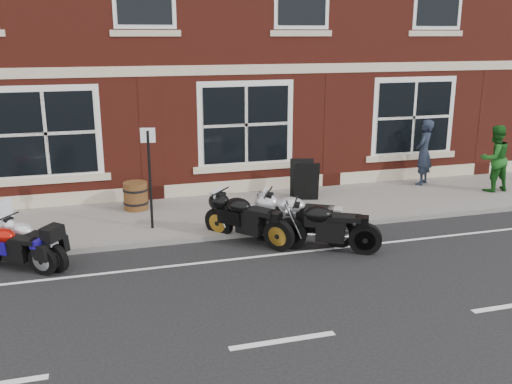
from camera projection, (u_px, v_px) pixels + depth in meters
ground at (233, 264)px, 11.00m from camera, size 80.00×80.00×0.00m
sidewalk at (203, 215)px, 13.76m from camera, size 30.00×3.00×0.12m
kerb at (217, 236)px, 12.30m from camera, size 30.00×0.16×0.12m
moto_touring_silver at (31, 240)px, 10.84m from camera, size 1.36×1.45×1.23m
moto_sport_red at (13, 246)px, 10.60m from camera, size 1.56×1.18×0.83m
moto_sport_black at (247, 217)px, 11.96m from camera, size 1.53×1.75×0.98m
moto_sport_silver at (299, 216)px, 11.94m from camera, size 2.02×1.32×1.03m
moto_naked_black at (326, 225)px, 11.49m from camera, size 1.97×1.14×0.97m
pedestrian_left at (424, 152)px, 16.13m from camera, size 0.80×0.78×1.86m
pedestrian_right at (494, 158)px, 15.45m from camera, size 0.92×0.74×1.81m
a_board_sign at (304, 180)px, 14.75m from camera, size 0.71×0.57×1.03m
barrel_planter at (136, 196)px, 13.93m from camera, size 0.61×0.61×0.68m
parking_sign at (150, 171)px, 12.31m from camera, size 0.32×0.07×2.24m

